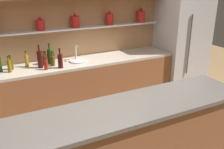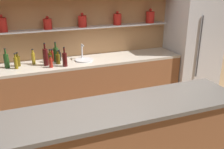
{
  "view_description": "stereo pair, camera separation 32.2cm",
  "coord_description": "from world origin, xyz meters",
  "px_view_note": "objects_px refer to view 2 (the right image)",
  "views": [
    {
      "loc": [
        -1.15,
        -2.37,
        2.1
      ],
      "look_at": [
        0.23,
        0.32,
        0.98
      ],
      "focal_mm": 40.0,
      "sensor_mm": 36.0,
      "label": 1
    },
    {
      "loc": [
        -0.85,
        -2.5,
        2.1
      ],
      "look_at": [
        0.23,
        0.32,
        0.98
      ],
      "focal_mm": 40.0,
      "sensor_mm": 36.0,
      "label": 2
    }
  ],
  "objects_px": {
    "bottle_wine_4": "(6,61)",
    "bottle_oil_5": "(33,58)",
    "bottle_oil_1": "(58,59)",
    "bottle_wine_9": "(46,57)",
    "bottle_oil_11": "(16,62)",
    "bottle_wine_8": "(65,59)",
    "bottle_wine_0": "(56,55)",
    "bottle_sauce_3": "(59,56)",
    "bottle_sauce_2": "(51,63)",
    "sink_fixture": "(84,59)",
    "bottle_oil_7": "(18,61)",
    "refrigerator": "(192,47)",
    "bottle_oil_10": "(50,57)",
    "bottle_sauce_6": "(52,56)"
  },
  "relations": [
    {
      "from": "bottle_wine_4",
      "to": "bottle_oil_5",
      "type": "xyz_separation_m",
      "value": [
        0.38,
        0.04,
        -0.01
      ]
    },
    {
      "from": "bottle_oil_1",
      "to": "bottle_wine_9",
      "type": "xyz_separation_m",
      "value": [
        -0.18,
        -0.01,
        0.05
      ]
    },
    {
      "from": "bottle_oil_1",
      "to": "bottle_oil_11",
      "type": "bearing_deg",
      "value": -179.18
    },
    {
      "from": "bottle_wine_8",
      "to": "bottle_oil_11",
      "type": "relative_size",
      "value": 1.28
    },
    {
      "from": "bottle_wine_0",
      "to": "bottle_sauce_3",
      "type": "distance_m",
      "value": 0.09
    },
    {
      "from": "bottle_sauce_2",
      "to": "bottle_wine_9",
      "type": "distance_m",
      "value": 0.15
    },
    {
      "from": "sink_fixture",
      "to": "bottle_sauce_2",
      "type": "height_order",
      "value": "sink_fixture"
    },
    {
      "from": "bottle_oil_5",
      "to": "bottle_wine_8",
      "type": "height_order",
      "value": "bottle_wine_8"
    },
    {
      "from": "bottle_oil_7",
      "to": "bottle_wine_9",
      "type": "bearing_deg",
      "value": -15.61
    },
    {
      "from": "bottle_sauce_3",
      "to": "bottle_wine_4",
      "type": "relative_size",
      "value": 0.61
    },
    {
      "from": "bottle_oil_7",
      "to": "bottle_oil_11",
      "type": "bearing_deg",
      "value": -104.64
    },
    {
      "from": "sink_fixture",
      "to": "bottle_sauce_3",
      "type": "distance_m",
      "value": 0.39
    },
    {
      "from": "refrigerator",
      "to": "bottle_oil_5",
      "type": "relative_size",
      "value": 8.13
    },
    {
      "from": "bottle_oil_10",
      "to": "bottle_sauce_2",
      "type": "bearing_deg",
      "value": -96.37
    },
    {
      "from": "bottle_wine_4",
      "to": "bottle_wine_0",
      "type": "bearing_deg",
      "value": 1.71
    },
    {
      "from": "bottle_wine_8",
      "to": "bottle_oil_5",
      "type": "bearing_deg",
      "value": 147.33
    },
    {
      "from": "bottle_sauce_6",
      "to": "bottle_sauce_2",
      "type": "bearing_deg",
      "value": -102.07
    },
    {
      "from": "bottle_oil_5",
      "to": "bottle_wine_8",
      "type": "relative_size",
      "value": 0.8
    },
    {
      "from": "bottle_oil_7",
      "to": "bottle_oil_11",
      "type": "height_order",
      "value": "bottle_oil_11"
    },
    {
      "from": "bottle_sauce_2",
      "to": "bottle_sauce_3",
      "type": "bearing_deg",
      "value": 59.07
    },
    {
      "from": "bottle_oil_1",
      "to": "bottle_sauce_2",
      "type": "bearing_deg",
      "value": -134.17
    },
    {
      "from": "bottle_oil_10",
      "to": "bottle_oil_5",
      "type": "bearing_deg",
      "value": 178.15
    },
    {
      "from": "bottle_oil_1",
      "to": "bottle_wine_4",
      "type": "xyz_separation_m",
      "value": [
        -0.73,
        0.08,
        0.03
      ]
    },
    {
      "from": "bottle_oil_5",
      "to": "bottle_oil_10",
      "type": "relative_size",
      "value": 1.12
    },
    {
      "from": "bottle_oil_10",
      "to": "bottle_sauce_6",
      "type": "bearing_deg",
      "value": 61.2
    },
    {
      "from": "bottle_sauce_3",
      "to": "bottle_sauce_6",
      "type": "xyz_separation_m",
      "value": [
        -0.11,
        0.03,
        0.01
      ]
    },
    {
      "from": "bottle_wine_4",
      "to": "bottle_wine_9",
      "type": "xyz_separation_m",
      "value": [
        0.55,
        -0.09,
        0.02
      ]
    },
    {
      "from": "bottle_sauce_3",
      "to": "bottle_sauce_6",
      "type": "distance_m",
      "value": 0.11
    },
    {
      "from": "bottle_wine_0",
      "to": "bottle_sauce_2",
      "type": "height_order",
      "value": "bottle_wine_0"
    },
    {
      "from": "bottle_sauce_2",
      "to": "bottle_oil_11",
      "type": "distance_m",
      "value": 0.49
    },
    {
      "from": "bottle_sauce_6",
      "to": "bottle_oil_7",
      "type": "relative_size",
      "value": 0.9
    },
    {
      "from": "sink_fixture",
      "to": "bottle_oil_1",
      "type": "xyz_separation_m",
      "value": [
        -0.41,
        -0.04,
        0.06
      ]
    },
    {
      "from": "bottle_wine_9",
      "to": "bottle_wine_0",
      "type": "bearing_deg",
      "value": 32.53
    },
    {
      "from": "bottle_wine_0",
      "to": "bottle_oil_1",
      "type": "relative_size",
      "value": 1.51
    },
    {
      "from": "bottle_wine_0",
      "to": "bottle_sauce_6",
      "type": "distance_m",
      "value": 0.11
    },
    {
      "from": "refrigerator",
      "to": "sink_fixture",
      "type": "height_order",
      "value": "refrigerator"
    },
    {
      "from": "bottle_wine_0",
      "to": "bottle_sauce_3",
      "type": "xyz_separation_m",
      "value": [
        0.06,
        0.06,
        -0.05
      ]
    },
    {
      "from": "bottle_sauce_6",
      "to": "bottle_wine_9",
      "type": "xyz_separation_m",
      "value": [
        -0.12,
        -0.2,
        0.05
      ]
    },
    {
      "from": "bottle_sauce_6",
      "to": "sink_fixture",
      "type": "bearing_deg",
      "value": -17.49
    },
    {
      "from": "refrigerator",
      "to": "bottle_oil_11",
      "type": "relative_size",
      "value": 8.35
    },
    {
      "from": "bottle_sauce_3",
      "to": "bottle_oil_10",
      "type": "distance_m",
      "value": 0.15
    },
    {
      "from": "bottle_sauce_2",
      "to": "bottle_wine_4",
      "type": "relative_size",
      "value": 0.61
    },
    {
      "from": "bottle_sauce_3",
      "to": "bottle_wine_4",
      "type": "xyz_separation_m",
      "value": [
        -0.78,
        -0.08,
        0.03
      ]
    },
    {
      "from": "bottle_wine_9",
      "to": "refrigerator",
      "type": "bearing_deg",
      "value": -0.04
    },
    {
      "from": "bottle_wine_4",
      "to": "bottle_oil_11",
      "type": "distance_m",
      "value": 0.15
    },
    {
      "from": "bottle_sauce_2",
      "to": "bottle_wine_4",
      "type": "xyz_separation_m",
      "value": [
        -0.6,
        0.21,
        0.03
      ]
    },
    {
      "from": "bottle_wine_8",
      "to": "refrigerator",
      "type": "bearing_deg",
      "value": 3.4
    },
    {
      "from": "bottle_wine_0",
      "to": "bottle_oil_7",
      "type": "xyz_separation_m",
      "value": [
        -0.56,
        0.0,
        -0.04
      ]
    },
    {
      "from": "bottle_wine_8",
      "to": "bottle_wine_0",
      "type": "bearing_deg",
      "value": 109.09
    },
    {
      "from": "bottle_oil_5",
      "to": "sink_fixture",
      "type": "bearing_deg",
      "value": -6.14
    }
  ]
}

